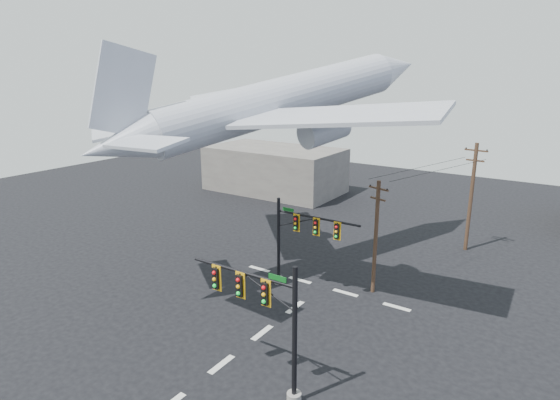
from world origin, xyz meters
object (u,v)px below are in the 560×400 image
Objects in this scene: utility_pole_b at (471,195)px; signal_mast_near at (267,320)px; signal_mast_far at (297,240)px; airliner at (281,101)px; utility_pole_a at (376,235)px.

signal_mast_near is at bearing -91.61° from utility_pole_b.
signal_mast_far is 0.70× the size of utility_pole_b.
signal_mast_far is at bearing 114.32° from signal_mast_near.
airliner reaches higher than signal_mast_near.
utility_pole_a is at bearing 89.61° from signal_mast_near.
utility_pole_a reaches higher than signal_mast_near.
utility_pole_b is at bearing 81.60° from signal_mast_near.
utility_pole_a is 12.28m from airliner.
utility_pole_a reaches higher than signal_mast_far.
signal_mast_near is 1.05× the size of signal_mast_far.
signal_mast_far is (-4.98, 11.03, -0.21)m from signal_mast_near.
signal_mast_near is 27.00m from utility_pole_b.
utility_pole_a is 13.50m from utility_pole_b.
airliner is (-7.78, 13.12, 9.76)m from signal_mast_near.
utility_pole_a is at bearing -99.80° from utility_pole_b.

